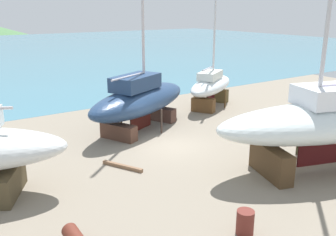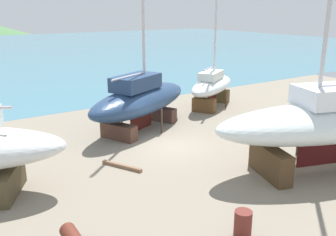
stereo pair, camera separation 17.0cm
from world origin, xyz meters
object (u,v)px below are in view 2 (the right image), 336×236
at_px(sailboat_small_center, 212,86).
at_px(barrel_rust_far, 243,223).
at_px(barrel_rust_mid, 319,102).
at_px(sailboat_large_starboard, 140,99).
at_px(sailboat_far_slipway, 327,121).

bearing_deg(sailboat_small_center, barrel_rust_far, -157.40).
relative_size(sailboat_small_center, barrel_rust_mid, 11.03).
relative_size(sailboat_large_starboard, barrel_rust_far, 18.60).
xyz_separation_m(barrel_rust_mid, barrel_rust_far, (-16.66, -8.86, -0.03)).
distance_m(sailboat_far_slipway, barrel_rust_mid, 12.20).
bearing_deg(sailboat_small_center, barrel_rust_mid, -68.08).
xyz_separation_m(sailboat_small_center, barrel_rust_mid, (6.53, -4.92, -1.19)).
height_order(sailboat_large_starboard, barrel_rust_far, sailboat_large_starboard).
xyz_separation_m(sailboat_large_starboard, barrel_rust_far, (-2.74, -11.90, -1.52)).
relative_size(barrel_rust_mid, barrel_rust_far, 1.08).
bearing_deg(barrel_rust_mid, barrel_rust_far, -151.99).
distance_m(sailboat_far_slipway, sailboat_large_starboard, 10.93).
distance_m(sailboat_small_center, barrel_rust_far, 17.14).
bearing_deg(sailboat_small_center, sailboat_large_starboard, 163.20).
relative_size(sailboat_small_center, sailboat_large_starboard, 0.64).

